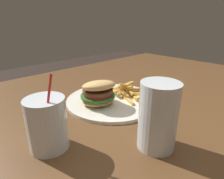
# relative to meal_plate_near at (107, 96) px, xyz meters

# --- Properties ---
(dining_table) EXTENTS (1.59, 1.34, 0.73)m
(dining_table) POSITION_rel_meal_plate_near_xyz_m (-0.11, 0.16, -0.09)
(dining_table) COLOR brown
(dining_table) RESTS_ON ground_plane
(meal_plate_near) EXTENTS (0.32, 0.32, 0.10)m
(meal_plate_near) POSITION_rel_meal_plate_near_xyz_m (0.00, 0.00, 0.00)
(meal_plate_near) COLOR silver
(meal_plate_near) RESTS_ON dining_table
(beer_glass) EXTENTS (0.08, 0.08, 0.15)m
(beer_glass) POSITION_rel_meal_plate_near_xyz_m (0.07, 0.25, 0.05)
(beer_glass) COLOR silver
(beer_glass) RESTS_ON dining_table
(juice_glass) EXTENTS (0.09, 0.09, 0.18)m
(juice_glass) POSITION_rel_meal_plate_near_xyz_m (0.25, 0.08, 0.03)
(juice_glass) COLOR silver
(juice_glass) RESTS_ON dining_table
(spoon) EXTENTS (0.07, 0.18, 0.02)m
(spoon) POSITION_rel_meal_plate_near_xyz_m (0.17, -0.04, -0.02)
(spoon) COLOR silver
(spoon) RESTS_ON dining_table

